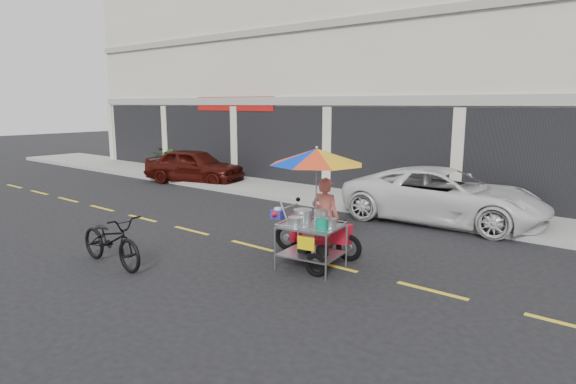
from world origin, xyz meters
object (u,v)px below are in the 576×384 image
Objects in this scene: near_bicycle at (111,240)px; food_vendor_rig at (318,190)px; white_pickup at (444,196)px; maroon_sedan at (194,166)px.

near_bicycle is 3.99m from food_vendor_rig.
food_vendor_rig is at bearing -48.29° from near_bicycle.
white_pickup is 8.04m from near_bicycle.
near_bicycle is (-3.56, -7.21, -0.20)m from white_pickup.
white_pickup is 4.78m from food_vendor_rig.
food_vendor_rig reaches higher than white_pickup.
white_pickup is (9.79, -0.07, 0.03)m from maroon_sedan.
food_vendor_rig is (9.17, -4.75, 0.77)m from maroon_sedan.
near_bicycle is 0.77× the size of food_vendor_rig.
white_pickup is at bearing -106.11° from maroon_sedan.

